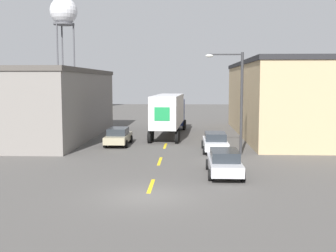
% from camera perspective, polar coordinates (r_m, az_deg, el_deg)
% --- Properties ---
extents(ground_plane, '(160.00, 160.00, 0.00)m').
position_cam_1_polar(ground_plane, '(20.01, -2.79, -9.44)').
color(ground_plane, '#4C4947').
extents(road_centerline, '(0.20, 16.45, 0.01)m').
position_cam_1_polar(road_centerline, '(28.42, -1.12, -4.78)').
color(road_centerline, gold).
rests_on(road_centerline, ground_plane).
extents(warehouse_left, '(10.10, 20.29, 6.49)m').
position_cam_1_polar(warehouse_left, '(41.78, -16.70, 2.92)').
color(warehouse_left, slate).
rests_on(warehouse_left, ground_plane).
extents(warehouse_right, '(9.00, 23.01, 7.30)m').
position_cam_1_polar(warehouse_right, '(43.18, 15.54, 3.59)').
color(warehouse_right, tan).
rests_on(warehouse_right, ground_plane).
extents(semi_truck, '(3.30, 13.05, 4.06)m').
position_cam_1_polar(semi_truck, '(41.71, 0.18, 2.03)').
color(semi_truck, navy).
rests_on(semi_truck, ground_plane).
extents(parked_car_right_mid, '(1.96, 4.71, 1.47)m').
position_cam_1_polar(parked_car_right_mid, '(32.41, 6.40, -2.11)').
color(parked_car_right_mid, silver).
rests_on(parked_car_right_mid, ground_plane).
extents(parked_car_left_far, '(1.96, 4.71, 1.47)m').
position_cam_1_polar(parked_car_left_far, '(35.68, -6.74, -1.37)').
color(parked_car_left_far, tan).
rests_on(parked_car_left_far, ground_plane).
extents(parked_car_right_near, '(1.96, 4.71, 1.47)m').
position_cam_1_polar(parked_car_right_near, '(24.32, 7.64, -4.86)').
color(parked_car_right_near, '#B2B2B7').
rests_on(parked_car_right_near, ground_plane).
extents(water_tower, '(4.80, 4.80, 20.02)m').
position_cam_1_polar(water_tower, '(78.44, -13.95, 14.60)').
color(water_tower, '#47474C').
rests_on(water_tower, ground_plane).
extents(street_lamp, '(2.74, 0.32, 7.43)m').
position_cam_1_polar(street_lamp, '(30.97, 9.32, 4.17)').
color(street_lamp, '#2D2D30').
rests_on(street_lamp, ground_plane).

